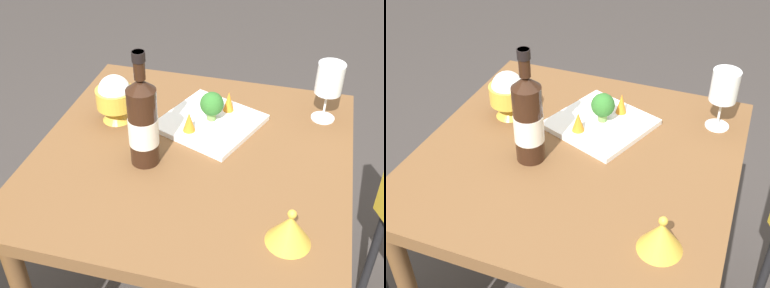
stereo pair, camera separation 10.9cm
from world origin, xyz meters
TOP-DOWN VIEW (x-y plane):
  - dining_table at (0.00, 0.00)m, footprint 0.83×0.83m
  - wine_bottle at (0.06, -0.11)m, footprint 0.08×0.08m
  - wine_glass at (-0.26, 0.33)m, footprint 0.08×0.08m
  - rice_bowl at (-0.10, -0.25)m, footprint 0.11×0.11m
  - rice_bowl_lid at (0.25, 0.28)m, footprint 0.10×0.10m
  - serving_plate at (-0.14, 0.02)m, footprint 0.32×0.32m
  - broccoli_floret at (-0.15, 0.02)m, footprint 0.07×0.07m
  - carrot_garnish_left at (-0.21, 0.06)m, footprint 0.03×0.03m
  - carrot_garnish_right at (-0.08, -0.03)m, footprint 0.04×0.04m

SIDE VIEW (x-z plane):
  - dining_table at x=0.00m, z-range 0.27..1.01m
  - serving_plate at x=-0.14m, z-range 0.74..0.75m
  - rice_bowl_lid at x=0.25m, z-range 0.73..0.82m
  - carrot_garnish_right at x=-0.08m, z-range 0.75..0.81m
  - carrot_garnish_left at x=-0.21m, z-range 0.75..0.81m
  - broccoli_floret at x=-0.15m, z-range 0.76..0.85m
  - rice_bowl at x=-0.10m, z-range 0.74..0.88m
  - wine_bottle at x=0.06m, z-range 0.70..1.02m
  - wine_glass at x=-0.26m, z-range 0.78..0.96m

